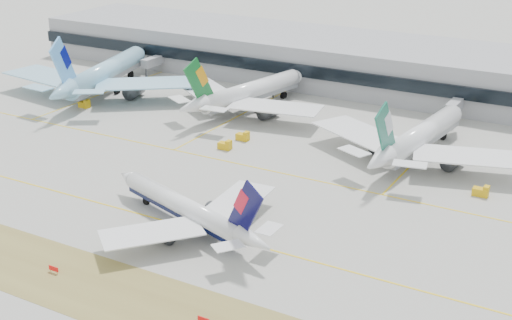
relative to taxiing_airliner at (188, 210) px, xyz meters
The scene contains 12 objects.
ground 7.93m from the taxiing_airliner, 47.70° to the left, with size 3000.00×3000.00×0.00m, color #9D9B93.
taxiing_airliner is the anchor object (origin of this frame).
widebody_korean 104.10m from the taxiing_airliner, 140.23° to the left, with size 66.50×66.35×24.46m.
widebody_eva 79.70m from the taxiing_airliner, 111.68° to the left, with size 56.81×56.44×20.68m.
widebody_cathay 67.14m from the taxiing_airliner, 64.85° to the left, with size 57.47×56.52×20.59m.
terminal 120.05m from the taxiing_airliner, 87.80° to the left, with size 280.00×43.10×15.00m.
hold_sign_left 29.25m from the taxiing_airliner, 112.21° to the right, with size 2.20×0.15×1.35m.
hold_sign_right 34.58m from the taxiing_airliner, 51.43° to the right, with size 2.20×0.15×1.35m.
gse_a 91.27m from the taxiing_airliner, 145.36° to the left, with size 3.55×2.00×2.60m.
gse_extra 45.85m from the taxiing_airliner, 112.50° to the left, with size 3.55×2.00×2.60m.
gse_c 66.37m from the taxiing_airliner, 43.31° to the left, with size 3.55×2.00×2.60m.
gse_b 53.42m from the taxiing_airliner, 108.52° to the left, with size 3.55×2.00×2.60m.
Camera 1 is at (71.72, -111.59, 66.53)m, focal length 50.00 mm.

